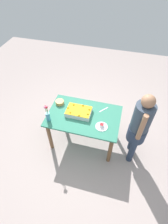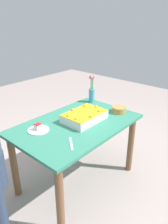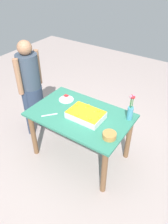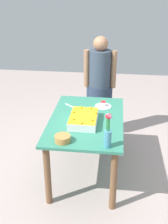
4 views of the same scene
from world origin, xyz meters
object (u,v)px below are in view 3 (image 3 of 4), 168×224
sheet_cake (86,115)px  cake_knife (49,115)px  fruit_bowl (109,135)px  person_standing (30,84)px  serving_plate_with_slice (66,99)px  flower_vase (131,109)px

sheet_cake → cake_knife: (-0.41, -0.21, -0.05)m
fruit_bowl → cake_knife: bearing=-176.1°
sheet_cake → person_standing: bearing=174.3°
fruit_bowl → serving_plate_with_slice: bearing=158.4°
sheet_cake → fruit_bowl: 0.44m
cake_knife → person_standing: (-0.63, 0.31, 0.11)m
sheet_cake → person_standing: person_standing is taller
flower_vase → serving_plate_with_slice: bearing=-174.2°
flower_vase → fruit_bowl: flower_vase is taller
cake_knife → flower_vase: bearing=-20.4°
cake_knife → person_standing: 0.71m
sheet_cake → person_standing: (-1.04, 0.10, 0.06)m
person_standing → cake_knife: bearing=-26.6°
cake_knife → fruit_bowl: size_ratio=1.31×
serving_plate_with_slice → fruit_bowl: size_ratio=1.31×
cake_knife → person_standing: bearing=103.5°
serving_plate_with_slice → fruit_bowl: (0.87, -0.34, 0.02)m
serving_plate_with_slice → person_standing: person_standing is taller
person_standing → flower_vase: bearing=6.8°
serving_plate_with_slice → flower_vase: flower_vase is taller
flower_vase → fruit_bowl: 0.45m
person_standing → fruit_bowl: bearing=-10.0°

